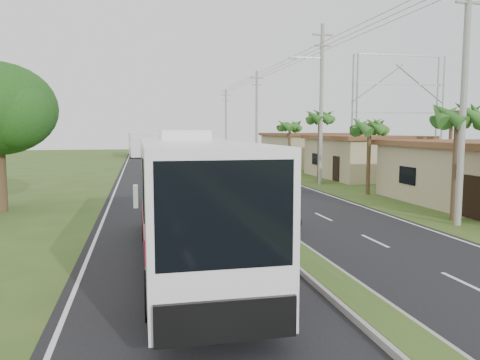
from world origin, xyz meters
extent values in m
plane|color=#33501D|center=(0.00, 0.00, 0.00)|extent=(180.00, 180.00, 0.00)
cube|color=black|center=(0.00, 20.00, 0.01)|extent=(14.00, 160.00, 0.02)
cube|color=gray|center=(0.00, 20.00, 0.10)|extent=(1.20, 160.00, 0.17)
cube|color=#33501D|center=(0.00, 20.00, 0.18)|extent=(0.95, 160.00, 0.02)
cube|color=silver|center=(-6.70, 20.00, 0.00)|extent=(0.12, 160.00, 0.01)
cube|color=silver|center=(6.70, 20.00, 0.00)|extent=(0.12, 160.00, 0.01)
cube|color=tan|center=(14.00, 22.00, 1.68)|extent=(7.00, 10.00, 3.35)
cube|color=#59301F|center=(14.00, 22.00, 3.51)|extent=(7.60, 10.60, 0.32)
cube|color=tan|center=(14.00, 36.00, 1.75)|extent=(8.00, 11.00, 3.50)
cube|color=#59301F|center=(14.00, 36.00, 3.66)|extent=(8.60, 11.60, 0.32)
cylinder|color=#473321|center=(9.00, 3.00, 2.50)|extent=(0.26, 0.26, 5.00)
cylinder|color=#473321|center=(9.40, 12.00, 2.30)|extent=(0.26, 0.26, 4.60)
cylinder|color=#473321|center=(8.80, 19.00, 2.70)|extent=(0.26, 0.26, 5.40)
cylinder|color=#473321|center=(9.30, 28.00, 2.40)|extent=(0.26, 0.26, 4.80)
cylinder|color=#473321|center=(17.50, 15.00, 2.60)|extent=(0.26, 0.26, 5.20)
sphere|color=#1E3C10|center=(-10.80, 9.00, 4.90)|extent=(3.40, 3.40, 3.40)
cylinder|color=gray|center=(8.50, 2.00, 5.50)|extent=(0.28, 0.28, 11.00)
cube|color=gray|center=(8.50, 2.00, 9.40)|extent=(1.20, 0.10, 0.10)
cylinder|color=gray|center=(8.50, 18.00, 6.00)|extent=(0.28, 0.28, 12.00)
cube|color=gray|center=(8.50, 18.00, 11.20)|extent=(1.60, 0.12, 0.12)
cube|color=gray|center=(8.50, 18.00, 10.40)|extent=(1.20, 0.10, 0.10)
cube|color=gray|center=(7.30, 18.00, 9.50)|extent=(2.40, 0.10, 0.10)
cylinder|color=gray|center=(8.50, 38.00, 5.50)|extent=(0.28, 0.28, 11.00)
cube|color=gray|center=(8.50, 38.00, 10.20)|extent=(1.60, 0.12, 0.12)
cube|color=gray|center=(8.50, 38.00, 9.40)|extent=(1.20, 0.10, 0.10)
cylinder|color=gray|center=(8.50, 58.00, 5.25)|extent=(0.28, 0.28, 10.50)
cube|color=gray|center=(8.50, 58.00, 9.70)|extent=(1.60, 0.12, 0.12)
cube|color=gray|center=(8.50, 58.00, 8.90)|extent=(1.20, 0.10, 0.10)
cylinder|color=gray|center=(17.00, 29.50, 6.00)|extent=(0.18, 0.18, 12.00)
cylinder|color=gray|center=(27.00, 29.50, 6.00)|extent=(0.18, 0.18, 12.00)
cylinder|color=gray|center=(17.00, 30.50, 6.00)|extent=(0.18, 0.18, 12.00)
cylinder|color=gray|center=(27.00, 30.50, 6.00)|extent=(0.18, 0.18, 12.00)
cube|color=gray|center=(22.00, 30.00, 6.00)|extent=(10.00, 0.14, 0.14)
cube|color=gray|center=(22.00, 30.00, 9.00)|extent=(10.00, 0.14, 0.14)
cube|color=gray|center=(22.00, 30.00, 12.00)|extent=(10.00, 0.14, 0.14)
cube|color=white|center=(-3.59, -1.60, 2.15)|extent=(2.67, 12.74, 3.34)
cube|color=black|center=(-3.59, -0.96, 2.89)|extent=(2.72, 10.19, 1.34)
cube|color=black|center=(-3.58, -7.90, 2.68)|extent=(2.39, 0.14, 1.87)
cube|color=#A60D26|center=(-3.59, -2.87, 1.48)|extent=(2.71, 5.52, 0.58)
cube|color=orange|center=(-3.59, -1.28, 1.21)|extent=(2.71, 3.19, 0.27)
cube|color=white|center=(-3.59, -0.32, 3.97)|extent=(1.49, 2.55, 0.30)
cylinder|color=black|center=(-4.78, -5.63, 0.55)|extent=(0.34, 1.10, 1.10)
cylinder|color=black|center=(-2.38, -5.63, 0.55)|extent=(0.34, 1.10, 1.10)
cylinder|color=black|center=(-4.79, 1.80, 0.55)|extent=(0.34, 1.10, 1.10)
cylinder|color=black|center=(-2.39, 1.80, 0.55)|extent=(0.34, 1.10, 1.10)
cube|color=white|center=(-5.20, 60.69, 1.95)|extent=(3.40, 12.91, 3.56)
cube|color=black|center=(-5.23, 61.24, 3.01)|extent=(3.29, 9.58, 1.21)
cube|color=orange|center=(-5.15, 59.58, 1.27)|extent=(3.13, 6.25, 0.39)
cylinder|color=black|center=(-6.17, 55.35, 0.53)|extent=(0.39, 1.08, 1.07)
cylinder|color=black|center=(-3.72, 55.47, 0.53)|extent=(0.39, 1.08, 1.07)
cylinder|color=black|center=(-6.65, 65.35, 0.53)|extent=(0.39, 1.08, 1.07)
cylinder|color=black|center=(-4.21, 65.47, 0.53)|extent=(0.39, 1.08, 1.07)
imported|color=black|center=(0.77, 2.68, 0.47)|extent=(1.62, 0.97, 0.94)
imported|color=maroon|center=(0.77, 2.68, 1.43)|extent=(0.75, 0.62, 1.75)
camera|label=1|loc=(-4.98, -15.62, 4.11)|focal=35.00mm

